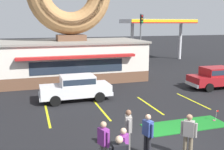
# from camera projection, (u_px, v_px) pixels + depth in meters

# --- Properties ---
(ground_plane) EXTENTS (160.00, 160.00, 0.00)m
(ground_plane) POSITION_uv_depth(u_px,v_px,m) (159.00, 146.00, 10.55)
(ground_plane) COLOR black
(donut_shop_building) EXTENTS (12.30, 6.75, 10.96)m
(donut_shop_building) POSITION_uv_depth(u_px,v_px,m) (71.00, 36.00, 22.46)
(donut_shop_building) COLOR brown
(donut_shop_building) RESTS_ON ground
(putting_mat) EXTENTS (4.10, 1.52, 0.03)m
(putting_mat) POSITION_uv_depth(u_px,v_px,m) (185.00, 125.00, 12.66)
(putting_mat) COLOR #197523
(putting_mat) RESTS_ON ground
(mini_donut_near_left) EXTENTS (0.13, 0.13, 0.04)m
(mini_donut_near_left) POSITION_uv_depth(u_px,v_px,m) (214.00, 120.00, 13.21)
(mini_donut_near_left) COLOR #D8667F
(mini_donut_near_left) RESTS_ON putting_mat
(mini_donut_near_right) EXTENTS (0.13, 0.13, 0.04)m
(mini_donut_near_right) POSITION_uv_depth(u_px,v_px,m) (185.00, 124.00, 12.75)
(mini_donut_near_right) COLOR brown
(mini_donut_near_right) RESTS_ON putting_mat
(mini_donut_mid_left) EXTENTS (0.13, 0.13, 0.04)m
(mini_donut_mid_left) POSITION_uv_depth(u_px,v_px,m) (188.00, 121.00, 13.15)
(mini_donut_mid_left) COLOR #D17F47
(mini_donut_mid_left) RESTS_ON putting_mat
(mini_donut_mid_centre) EXTENTS (0.13, 0.13, 0.04)m
(mini_donut_mid_centre) POSITION_uv_depth(u_px,v_px,m) (186.00, 129.00, 12.12)
(mini_donut_mid_centre) COLOR #E5C666
(mini_donut_mid_centre) RESTS_ON putting_mat
(mini_donut_mid_right) EXTENTS (0.13, 0.13, 0.04)m
(mini_donut_mid_right) POSITION_uv_depth(u_px,v_px,m) (149.00, 127.00, 12.36)
(mini_donut_mid_right) COLOR #D8667F
(mini_donut_mid_right) RESTS_ON putting_mat
(golf_ball) EXTENTS (0.04, 0.04, 0.04)m
(golf_ball) POSITION_uv_depth(u_px,v_px,m) (184.00, 127.00, 12.34)
(golf_ball) COLOR white
(golf_ball) RESTS_ON putting_mat
(putting_flag_pin) EXTENTS (0.13, 0.01, 0.55)m
(putting_flag_pin) POSITION_uv_depth(u_px,v_px,m) (217.00, 113.00, 13.16)
(putting_flag_pin) COLOR silver
(putting_flag_pin) RESTS_ON putting_mat
(car_red) EXTENTS (4.60, 2.06, 1.60)m
(car_red) POSITION_uv_depth(u_px,v_px,m) (217.00, 77.00, 19.81)
(car_red) COLOR maroon
(car_red) RESTS_ON ground
(car_white) EXTENTS (4.57, 1.99, 1.60)m
(car_white) POSITION_uv_depth(u_px,v_px,m) (76.00, 87.00, 16.68)
(car_white) COLOR silver
(car_white) RESTS_ON ground
(pedestrian_blue_sweater_man) EXTENTS (0.46, 0.44, 1.64)m
(pedestrian_blue_sweater_man) POSITION_uv_depth(u_px,v_px,m) (189.00, 133.00, 9.60)
(pedestrian_blue_sweater_man) COLOR #7F7056
(pedestrian_blue_sweater_man) RESTS_ON ground
(pedestrian_leather_jacket_man) EXTENTS (0.33, 0.58, 1.59)m
(pedestrian_leather_jacket_man) POSITION_uv_depth(u_px,v_px,m) (148.00, 133.00, 9.73)
(pedestrian_leather_jacket_man) COLOR #232328
(pedestrian_leather_jacket_man) RESTS_ON ground
(pedestrian_clipboard_woman) EXTENTS (0.37, 0.56, 1.64)m
(pedestrian_clipboard_woman) POSITION_uv_depth(u_px,v_px,m) (103.00, 142.00, 8.92)
(pedestrian_clipboard_woman) COLOR slate
(pedestrian_clipboard_woman) RESTS_ON ground
(pedestrian_beanie_man) EXTENTS (0.43, 0.48, 1.58)m
(pedestrian_beanie_man) POSITION_uv_depth(u_px,v_px,m) (123.00, 149.00, 8.50)
(pedestrian_beanie_man) COLOR slate
(pedestrian_beanie_man) RESTS_ON ground
(pedestrian_crossing_woman) EXTENTS (0.32, 0.58, 1.68)m
(pedestrian_crossing_woman) POSITION_uv_depth(u_px,v_px,m) (128.00, 128.00, 9.96)
(pedestrian_crossing_woman) COLOR slate
(pedestrian_crossing_woman) RESTS_ON ground
(traffic_light_pole) EXTENTS (0.28, 0.47, 5.80)m
(traffic_light_pole) POSITION_uv_depth(u_px,v_px,m) (141.00, 34.00, 27.79)
(traffic_light_pole) COLOR #595B60
(traffic_light_pole) RESTS_ON ground
(gas_station_canopy) EXTENTS (9.00, 4.46, 5.30)m
(gas_station_canopy) POSITION_uv_depth(u_px,v_px,m) (158.00, 23.00, 33.85)
(gas_station_canopy) COLOR silver
(gas_station_canopy) RESTS_ON ground
(parking_stripe_left) EXTENTS (0.12, 3.60, 0.01)m
(parking_stripe_left) POSITION_uv_depth(u_px,v_px,m) (48.00, 116.00, 14.02)
(parking_stripe_left) COLOR yellow
(parking_stripe_left) RESTS_ON ground
(parking_stripe_mid_left) EXTENTS (0.12, 3.60, 0.01)m
(parking_stripe_mid_left) POSITION_uv_depth(u_px,v_px,m) (102.00, 110.00, 14.91)
(parking_stripe_mid_left) COLOR yellow
(parking_stripe_mid_left) RESTS_ON ground
(parking_stripe_centre) EXTENTS (0.12, 3.60, 0.01)m
(parking_stripe_centre) POSITION_uv_depth(u_px,v_px,m) (149.00, 105.00, 15.80)
(parking_stripe_centre) COLOR yellow
(parking_stripe_centre) RESTS_ON ground
(parking_stripe_mid_right) EXTENTS (0.12, 3.60, 0.01)m
(parking_stripe_mid_right) POSITION_uv_depth(u_px,v_px,m) (192.00, 101.00, 16.69)
(parking_stripe_mid_right) COLOR yellow
(parking_stripe_mid_right) RESTS_ON ground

